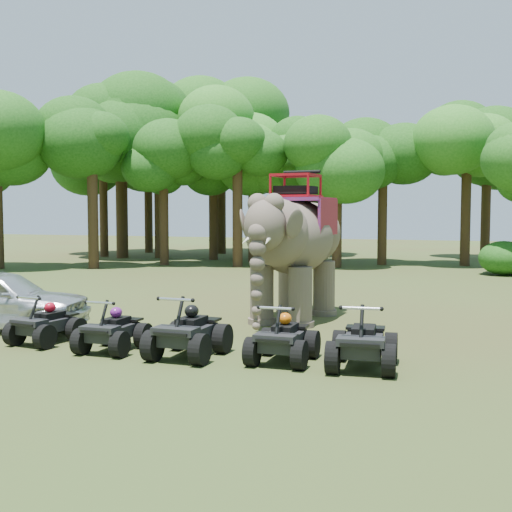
# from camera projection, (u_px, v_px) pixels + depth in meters

# --- Properties ---
(ground) EXTENTS (110.00, 110.00, 0.00)m
(ground) POSITION_uv_depth(u_px,v_px,m) (239.00, 342.00, 14.61)
(ground) COLOR #47381E
(ground) RESTS_ON ground
(elephant) EXTENTS (2.50, 5.03, 4.11)m
(elephant) POSITION_uv_depth(u_px,v_px,m) (294.00, 245.00, 17.62)
(elephant) COLOR brown
(elephant) RESTS_ON ground
(atv_0) EXTENTS (1.30, 1.66, 1.13)m
(atv_0) POSITION_uv_depth(u_px,v_px,m) (46.00, 318.00, 14.50)
(atv_0) COLOR black
(atv_0) RESTS_ON ground
(atv_1) EXTENTS (1.15, 1.56, 1.15)m
(atv_1) POSITION_uv_depth(u_px,v_px,m) (113.00, 324.00, 13.69)
(atv_1) COLOR black
(atv_1) RESTS_ON ground
(atv_2) EXTENTS (1.30, 1.78, 1.31)m
(atv_2) POSITION_uv_depth(u_px,v_px,m) (188.00, 325.00, 13.12)
(atv_2) COLOR black
(atv_2) RESTS_ON ground
(atv_3) EXTENTS (1.19, 1.62, 1.19)m
(atv_3) POSITION_uv_depth(u_px,v_px,m) (283.00, 332.00, 12.69)
(atv_3) COLOR black
(atv_3) RESTS_ON ground
(atv_4) EXTENTS (1.42, 1.84, 1.28)m
(atv_4) POSITION_uv_depth(u_px,v_px,m) (363.00, 335.00, 12.18)
(atv_4) COLOR black
(atv_4) RESTS_ON ground
(tree_0) EXTENTS (5.08, 5.08, 7.26)m
(tree_0) POSITION_uv_depth(u_px,v_px,m) (383.00, 200.00, 35.60)
(tree_0) COLOR #195114
(tree_0) RESTS_ON ground
(tree_1) EXTENTS (5.39, 5.39, 7.70)m
(tree_1) POSITION_uv_depth(u_px,v_px,m) (466.00, 195.00, 34.90)
(tree_1) COLOR #195114
(tree_1) RESTS_ON ground
(tree_27) EXTENTS (5.67, 5.67, 8.10)m
(tree_27) POSITION_uv_depth(u_px,v_px,m) (93.00, 191.00, 33.19)
(tree_27) COLOR #195114
(tree_27) RESTS_ON ground
(tree_28) EXTENTS (4.66, 4.66, 6.66)m
(tree_28) POSITION_uv_depth(u_px,v_px,m) (164.00, 205.00, 35.49)
(tree_28) COLOR #195114
(tree_28) RESTS_ON ground
(tree_29) EXTENTS (5.55, 5.55, 7.93)m
(tree_29) POSITION_uv_depth(u_px,v_px,m) (238.00, 193.00, 34.27)
(tree_29) COLOR #195114
(tree_29) RESTS_ON ground
(tree_30) EXTENTS (4.66, 4.66, 6.66)m
(tree_30) POSITION_uv_depth(u_px,v_px,m) (309.00, 205.00, 36.85)
(tree_30) COLOR #195114
(tree_30) RESTS_ON ground
(tree_31) EXTENTS (4.91, 4.91, 7.01)m
(tree_31) POSITION_uv_depth(u_px,v_px,m) (337.00, 201.00, 33.92)
(tree_31) COLOR #195114
(tree_31) RESTS_ON ground
(tree_32) EXTENTS (7.56, 7.56, 10.80)m
(tree_32) POSITION_uv_depth(u_px,v_px,m) (221.00, 177.00, 44.98)
(tree_32) COLOR #195114
(tree_32) RESTS_ON ground
(tree_33) EXTENTS (6.52, 6.52, 9.31)m
(tree_33) POSITION_uv_depth(u_px,v_px,m) (148.00, 188.00, 46.27)
(tree_33) COLOR #195114
(tree_33) RESTS_ON ground
(tree_34) EXTENTS (5.24, 5.24, 7.49)m
(tree_34) POSITION_uv_depth(u_px,v_px,m) (253.00, 198.00, 37.53)
(tree_34) COLOR #195114
(tree_34) RESTS_ON ground
(tree_35) EXTENTS (5.65, 5.65, 8.07)m
(tree_35) POSITION_uv_depth(u_px,v_px,m) (213.00, 194.00, 39.40)
(tree_35) COLOR #195114
(tree_35) RESTS_ON ground
(tree_36) EXTENTS (5.60, 5.60, 8.00)m
(tree_36) POSITION_uv_depth(u_px,v_px,m) (103.00, 196.00, 41.97)
(tree_36) COLOR #195114
(tree_36) RESTS_ON ground
(tree_37) EXTENTS (5.40, 5.40, 7.71)m
(tree_37) POSITION_uv_depth(u_px,v_px,m) (286.00, 197.00, 38.22)
(tree_37) COLOR #195114
(tree_37) RESTS_ON ground
(tree_38) EXTENTS (5.84, 5.84, 8.34)m
(tree_38) POSITION_uv_depth(u_px,v_px,m) (94.00, 194.00, 43.87)
(tree_38) COLOR #195114
(tree_38) RESTS_ON ground
(tree_39) EXTENTS (6.53, 6.53, 9.33)m
(tree_39) POSITION_uv_depth(u_px,v_px,m) (237.00, 185.00, 40.17)
(tree_39) COLOR #195114
(tree_39) RESTS_ON ground
(tree_41) EXTENTS (4.99, 4.99, 7.13)m
(tree_41) POSITION_uv_depth(u_px,v_px,m) (305.00, 203.00, 43.13)
(tree_41) COLOR #195114
(tree_41) RESTS_ON ground
(tree_42) EXTENTS (6.41, 6.41, 9.16)m
(tree_42) POSITION_uv_depth(u_px,v_px,m) (486.00, 186.00, 39.63)
(tree_42) COLOR #195114
(tree_42) RESTS_ON ground
(tree_43) EXTENTS (7.14, 7.14, 10.20)m
(tree_43) POSITION_uv_depth(u_px,v_px,m) (123.00, 178.00, 40.91)
(tree_43) COLOR #195114
(tree_43) RESTS_ON ground
(tree_44) EXTENTS (6.61, 6.61, 9.44)m
(tree_44) POSITION_uv_depth(u_px,v_px,m) (120.00, 184.00, 40.62)
(tree_44) COLOR #195114
(tree_44) RESTS_ON ground
(tree_45) EXTENTS (7.63, 7.63, 10.91)m
(tree_45) POSITION_uv_depth(u_px,v_px,m) (159.00, 173.00, 40.90)
(tree_45) COLOR #195114
(tree_45) RESTS_ON ground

